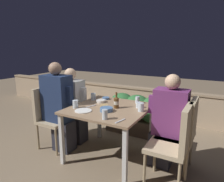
{
  "coord_description": "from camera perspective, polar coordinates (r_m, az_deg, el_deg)",
  "views": [
    {
      "loc": [
        1.31,
        -2.3,
        1.57
      ],
      "look_at": [
        0.0,
        0.08,
        0.96
      ],
      "focal_mm": 32.0,
      "sensor_mm": 36.0,
      "label": 1
    }
  ],
  "objects": [
    {
      "name": "glass_cup_0",
      "position": [
        2.33,
        -2.06,
        -6.71
      ],
      "size": [
        0.06,
        0.06,
        0.12
      ],
      "color": "silver",
      "rests_on": "dining_table"
    },
    {
      "name": "planter_hedge",
      "position": [
        3.67,
        7.12,
        -6.05
      ],
      "size": [
        1.1,
        0.47,
        0.72
      ],
      "color": "brown",
      "rests_on": "ground_plane"
    },
    {
      "name": "chair_right_near",
      "position": [
        2.39,
        18.0,
        -12.94
      ],
      "size": [
        0.44,
        0.44,
        0.96
      ],
      "color": "tan",
      "rests_on": "ground_plane"
    },
    {
      "name": "person_purple_stripe",
      "position": [
        2.69,
        15.54,
        -8.48
      ],
      "size": [
        0.49,
        0.26,
        1.25
      ],
      "color": "#282833",
      "rests_on": "ground_plane"
    },
    {
      "name": "bowl_0",
      "position": [
        2.79,
        -2.26,
        -4.23
      ],
      "size": [
        0.11,
        0.11,
        0.03
      ],
      "color": "tan",
      "rests_on": "dining_table"
    },
    {
      "name": "bowl_2",
      "position": [
        3.2,
        -1.77,
        -2.03
      ],
      "size": [
        0.11,
        0.11,
        0.03
      ],
      "color": "#4C709E",
      "rests_on": "dining_table"
    },
    {
      "name": "person_navy_jumper",
      "position": [
        3.12,
        -14.91,
        -4.44
      ],
      "size": [
        0.5,
        0.26,
        1.35
      ],
      "color": "#282833",
      "rests_on": "ground_plane"
    },
    {
      "name": "person_white_polo",
      "position": [
        3.36,
        -10.99,
        -4.02
      ],
      "size": [
        0.48,
        0.26,
        1.23
      ],
      "color": "#282833",
      "rests_on": "ground_plane"
    },
    {
      "name": "fork_0",
      "position": [
        2.28,
        2.36,
        -8.56
      ],
      "size": [
        0.06,
        0.17,
        0.01
      ],
      "color": "silver",
      "rests_on": "dining_table"
    },
    {
      "name": "fork_1",
      "position": [
        2.84,
        -5.97,
        -4.33
      ],
      "size": [
        0.07,
        0.17,
        0.01
      ],
      "color": "silver",
      "rests_on": "dining_table"
    },
    {
      "name": "chair_left_near",
      "position": [
        3.29,
        -17.39,
        -5.73
      ],
      "size": [
        0.44,
        0.44,
        0.96
      ],
      "color": "tan",
      "rests_on": "ground_plane"
    },
    {
      "name": "glass_cup_4",
      "position": [
        2.98,
        7.27,
        -2.56
      ],
      "size": [
        0.06,
        0.06,
        0.1
      ],
      "color": "silver",
      "rests_on": "dining_table"
    },
    {
      "name": "ground_plane",
      "position": [
        3.08,
        -0.73,
        -18.1
      ],
      "size": [
        16.0,
        16.0,
        0.0
      ],
      "primitive_type": "plane",
      "color": "#847056"
    },
    {
      "name": "glass_cup_5",
      "position": [
        2.77,
        7.53,
        -3.98
      ],
      "size": [
        0.07,
        0.07,
        0.08
      ],
      "color": "silver",
      "rests_on": "dining_table"
    },
    {
      "name": "bowl_3",
      "position": [
        2.61,
        -1.62,
        -5.19
      ],
      "size": [
        0.17,
        0.17,
        0.05
      ],
      "color": "#4C709E",
      "rests_on": "dining_table"
    },
    {
      "name": "beer_bottle",
      "position": [
        2.73,
        1.25,
        -3.19
      ],
      "size": [
        0.07,
        0.07,
        0.22
      ],
      "color": "brown",
      "rests_on": "dining_table"
    },
    {
      "name": "bowl_1",
      "position": [
        3.03,
        -3.19,
        -2.83
      ],
      "size": [
        0.14,
        0.14,
        0.04
      ],
      "color": "silver",
      "rests_on": "dining_table"
    },
    {
      "name": "glass_cup_1",
      "position": [
        3.16,
        -5.37,
        -1.6
      ],
      "size": [
        0.08,
        0.08,
        0.11
      ],
      "color": "silver",
      "rests_on": "dining_table"
    },
    {
      "name": "chair_left_far",
      "position": [
        3.51,
        -13.57,
        -4.34
      ],
      "size": [
        0.44,
        0.44,
        0.96
      ],
      "color": "tan",
      "rests_on": "ground_plane"
    },
    {
      "name": "glass_cup_2",
      "position": [
        2.78,
        -10.4,
        -3.71
      ],
      "size": [
        0.08,
        0.08,
        0.11
      ],
      "color": "silver",
      "rests_on": "dining_table"
    },
    {
      "name": "dining_table",
      "position": [
        2.8,
        -0.77,
        -6.37
      ],
      "size": [
        1.03,
        1.04,
        0.74
      ],
      "color": "#937556",
      "rests_on": "ground_plane"
    },
    {
      "name": "plate_0",
      "position": [
        2.65,
        -8.23,
        -5.59
      ],
      "size": [
        0.22,
        0.22,
        0.01
      ],
      "color": "white",
      "rests_on": "dining_table"
    },
    {
      "name": "glass_cup_3",
      "position": [
        2.63,
        8.24,
        -4.59
      ],
      "size": [
        0.08,
        0.08,
        0.11
      ],
      "color": "silver",
      "rests_on": "dining_table"
    },
    {
      "name": "parapet_wall",
      "position": [
        4.51,
        10.87,
        -3.43
      ],
      "size": [
        9.0,
        0.18,
        0.67
      ],
      "color": "tan",
      "rests_on": "ground_plane"
    },
    {
      "name": "chair_right_far",
      "position": [
        2.67,
        19.85,
        -10.22
      ],
      "size": [
        0.44,
        0.44,
        0.96
      ],
      "color": "tan",
      "rests_on": "ground_plane"
    }
  ]
}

